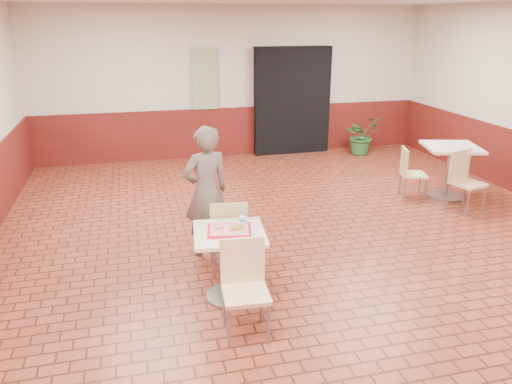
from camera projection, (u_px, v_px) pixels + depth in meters
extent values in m
cube|color=maroon|center=(322.00, 259.00, 5.99)|extent=(8.00, 10.00, 0.01)
cube|color=beige|center=(234.00, 83.00, 10.07)|extent=(8.00, 0.01, 3.00)
cube|color=#541510|center=(235.00, 131.00, 10.38)|extent=(8.00, 0.04, 1.00)
cube|color=black|center=(292.00, 101.00, 10.37)|extent=(1.60, 0.22, 2.20)
cube|color=gray|center=(205.00, 79.00, 9.84)|extent=(0.50, 0.03, 1.20)
cube|color=beige|center=(229.00, 233.00, 4.94)|extent=(0.70, 0.70, 0.04)
cylinder|color=gray|center=(230.00, 267.00, 5.06)|extent=(0.08, 0.08, 0.70)
cylinder|color=gray|center=(231.00, 295.00, 5.18)|extent=(0.50, 0.50, 0.03)
cube|color=#EABF8C|center=(246.00, 294.00, 4.43)|extent=(0.44, 0.44, 0.04)
cube|color=#EABF8C|center=(242.00, 260.00, 4.53)|extent=(0.41, 0.06, 0.45)
cylinder|color=gray|center=(229.00, 328.00, 4.32)|extent=(0.03, 0.03, 0.40)
cylinder|color=gray|center=(269.00, 324.00, 4.37)|extent=(0.03, 0.03, 0.40)
cylinder|color=gray|center=(225.00, 307.00, 4.64)|extent=(0.03, 0.03, 0.40)
cylinder|color=gray|center=(261.00, 303.00, 4.70)|extent=(0.03, 0.03, 0.40)
cube|color=tan|center=(228.00, 236.00, 5.62)|extent=(0.44, 0.44, 0.04)
cube|color=tan|center=(229.00, 222.00, 5.37)|extent=(0.41, 0.07, 0.44)
cylinder|color=gray|center=(241.00, 246.00, 5.88)|extent=(0.03, 0.03, 0.40)
cylinder|color=gray|center=(212.00, 248.00, 5.83)|extent=(0.03, 0.03, 0.40)
cylinder|color=gray|center=(245.00, 259.00, 5.56)|extent=(0.03, 0.03, 0.40)
cylinder|color=gray|center=(214.00, 261.00, 5.50)|extent=(0.03, 0.03, 0.40)
imported|color=#61534B|center=(206.00, 192.00, 5.91)|extent=(0.65, 0.51, 1.59)
cube|color=red|center=(229.00, 231.00, 4.93)|extent=(0.43, 0.33, 0.02)
cube|color=#E18585|center=(229.00, 229.00, 4.93)|extent=(0.38, 0.28, 0.00)
torus|color=#F7995A|center=(219.00, 226.00, 4.97)|extent=(0.11, 0.11, 0.03)
ellipsoid|color=#B59335|center=(237.00, 227.00, 4.93)|extent=(0.16, 0.11, 0.04)
cube|color=beige|center=(237.00, 225.00, 4.92)|extent=(0.14, 0.09, 0.01)
ellipsoid|color=orange|center=(231.00, 229.00, 4.90)|extent=(0.04, 0.03, 0.02)
cylinder|color=silver|center=(243.00, 220.00, 5.04)|extent=(0.06, 0.06, 0.08)
cylinder|color=blue|center=(243.00, 220.00, 5.04)|extent=(0.07, 0.07, 0.02)
cube|color=beige|center=(452.00, 147.00, 7.80)|extent=(0.80, 0.80, 0.04)
cylinder|color=gray|center=(448.00, 173.00, 7.94)|extent=(0.09, 0.09, 0.80)
cylinder|color=gray|center=(445.00, 196.00, 8.07)|extent=(0.58, 0.58, 0.03)
cube|color=#D1C57D|center=(414.00, 175.00, 7.92)|extent=(0.46, 0.46, 0.04)
cube|color=#D1C57D|center=(404.00, 161.00, 7.85)|extent=(0.13, 0.37, 0.41)
cylinder|color=gray|center=(425.00, 190.00, 7.83)|extent=(0.03, 0.03, 0.37)
cylinder|color=gray|center=(420.00, 183.00, 8.13)|extent=(0.03, 0.03, 0.37)
cylinder|color=gray|center=(405.00, 190.00, 7.84)|extent=(0.03, 0.03, 0.37)
cylinder|color=gray|center=(400.00, 183.00, 8.14)|extent=(0.03, 0.03, 0.37)
cube|color=#D4B57F|center=(468.00, 184.00, 7.36)|extent=(0.50, 0.50, 0.04)
cube|color=#D4B57F|center=(460.00, 165.00, 7.43)|extent=(0.40, 0.14, 0.45)
cylinder|color=gray|center=(468.00, 203.00, 7.21)|extent=(0.03, 0.03, 0.40)
cylinder|color=gray|center=(484.00, 199.00, 7.37)|extent=(0.03, 0.03, 0.40)
cylinder|color=gray|center=(448.00, 196.00, 7.50)|extent=(0.03, 0.03, 0.40)
cylinder|color=gray|center=(464.00, 192.00, 7.66)|extent=(0.03, 0.03, 0.40)
imported|color=#255E29|center=(361.00, 135.00, 10.48)|extent=(0.89, 0.84, 0.80)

